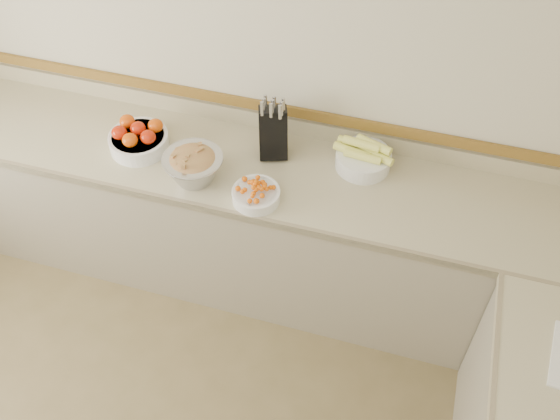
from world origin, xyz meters
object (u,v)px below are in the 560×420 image
(corn_bowl, at_px, (364,157))
(rhubarb_bowl, at_px, (193,166))
(knife_block, at_px, (273,132))
(tomato_bowl, at_px, (138,138))
(cherry_tomato_bowl, at_px, (256,194))

(corn_bowl, height_order, rhubarb_bowl, rhubarb_bowl)
(knife_block, distance_m, tomato_bowl, 0.70)
(knife_block, relative_size, corn_bowl, 1.11)
(rhubarb_bowl, bearing_deg, corn_bowl, 22.44)
(corn_bowl, bearing_deg, knife_block, -176.37)
(tomato_bowl, xyz_separation_m, rhubarb_bowl, (0.36, -0.13, 0.02))
(corn_bowl, bearing_deg, tomato_bowl, -170.43)
(cherry_tomato_bowl, bearing_deg, tomato_bowl, 165.20)
(tomato_bowl, distance_m, corn_bowl, 1.16)
(knife_block, height_order, cherry_tomato_bowl, knife_block)
(corn_bowl, xyz_separation_m, rhubarb_bowl, (-0.79, -0.32, 0.02))
(tomato_bowl, distance_m, rhubarb_bowl, 0.38)
(knife_block, height_order, tomato_bowl, knife_block)
(knife_block, height_order, rhubarb_bowl, knife_block)
(cherry_tomato_bowl, distance_m, rhubarb_bowl, 0.35)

